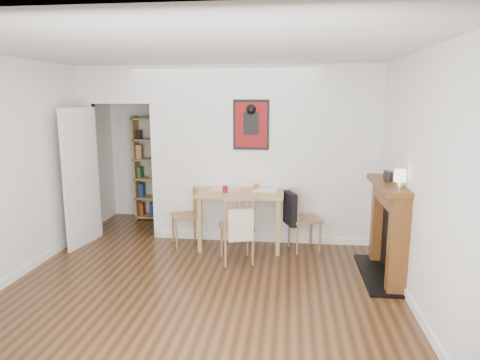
# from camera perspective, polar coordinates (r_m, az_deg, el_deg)

# --- Properties ---
(ground) EXTENTS (5.20, 5.20, 0.00)m
(ground) POSITION_cam_1_polar(r_m,az_deg,el_deg) (5.36, -4.33, -12.57)
(ground) COLOR #54361B
(ground) RESTS_ON ground
(room_shell) EXTENTS (5.20, 5.20, 5.20)m
(room_shell) POSITION_cam_1_polar(r_m,az_deg,el_deg) (6.28, -1.26, 3.26)
(room_shell) COLOR silver
(room_shell) RESTS_ON ground
(dining_table) EXTENTS (1.21, 0.77, 0.83)m
(dining_table) POSITION_cam_1_polar(r_m,az_deg,el_deg) (6.12, 0.15, -2.36)
(dining_table) COLOR #A58A4D
(dining_table) RESTS_ON ground
(chair_left) EXTENTS (0.56, 0.56, 0.85)m
(chair_left) POSITION_cam_1_polar(r_m,az_deg,el_deg) (6.34, -7.28, -4.84)
(chair_left) COLOR #9A6F47
(chair_left) RESTS_ON ground
(chair_right) EXTENTS (0.60, 0.56, 0.87)m
(chair_right) POSITION_cam_1_polar(r_m,az_deg,el_deg) (6.12, 8.45, -5.16)
(chair_right) COLOR #9A6F47
(chair_right) RESTS_ON ground
(chair_front) EXTENTS (0.58, 0.61, 0.92)m
(chair_front) POSITION_cam_1_polar(r_m,az_deg,el_deg) (5.60, -0.39, -6.36)
(chair_front) COLOR #9A6F47
(chair_front) RESTS_ON ground
(bookshelf) EXTENTS (0.77, 0.31, 1.82)m
(bookshelf) POSITION_cam_1_polar(r_m,az_deg,el_deg) (7.69, -11.07, 1.43)
(bookshelf) COLOR #A58A4D
(bookshelf) RESTS_ON ground
(fireplace) EXTENTS (0.45, 1.25, 1.16)m
(fireplace) POSITION_cam_1_polar(r_m,az_deg,el_deg) (5.42, 19.25, -5.95)
(fireplace) COLOR brown
(fireplace) RESTS_ON ground
(red_glass) EXTENTS (0.08, 0.08, 0.10)m
(red_glass) POSITION_cam_1_polar(r_m,az_deg,el_deg) (5.99, -2.00, -1.22)
(red_glass) COLOR maroon
(red_glass) RESTS_ON dining_table
(orange_fruit) EXTENTS (0.08, 0.08, 0.08)m
(orange_fruit) POSITION_cam_1_polar(r_m,az_deg,el_deg) (6.19, 2.19, -0.88)
(orange_fruit) COLOR #D8540B
(orange_fruit) RESTS_ON dining_table
(placemat) EXTENTS (0.49, 0.41, 0.00)m
(placemat) POSITION_cam_1_polar(r_m,az_deg,el_deg) (6.21, -1.98, -1.22)
(placemat) COLOR beige
(placemat) RESTS_ON dining_table
(notebook) EXTENTS (0.36, 0.30, 0.02)m
(notebook) POSITION_cam_1_polar(r_m,az_deg,el_deg) (6.11, 3.49, -1.36)
(notebook) COLOR white
(notebook) RESTS_ON dining_table
(mantel_lamp) EXTENTS (0.13, 0.13, 0.21)m
(mantel_lamp) POSITION_cam_1_polar(r_m,az_deg,el_deg) (4.94, 20.55, 0.41)
(mantel_lamp) COLOR silver
(mantel_lamp) RESTS_ON fireplace
(ceramic_jar_a) EXTENTS (0.10, 0.10, 0.12)m
(ceramic_jar_a) POSITION_cam_1_polar(r_m,az_deg,el_deg) (5.34, 19.19, 0.46)
(ceramic_jar_a) COLOR black
(ceramic_jar_a) RESTS_ON fireplace
(ceramic_jar_b) EXTENTS (0.08, 0.08, 0.10)m
(ceramic_jar_b) POSITION_cam_1_polar(r_m,az_deg,el_deg) (5.54, 18.97, 0.73)
(ceramic_jar_b) COLOR black
(ceramic_jar_b) RESTS_ON fireplace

